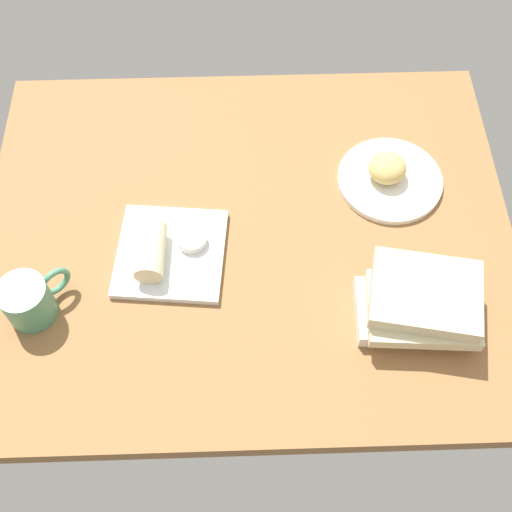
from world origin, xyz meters
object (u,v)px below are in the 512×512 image
at_px(sauce_cup, 192,239).
at_px(breakfast_wrap, 151,251).
at_px(round_plate, 390,180).
at_px(square_plate, 171,253).
at_px(coffee_mug, 29,300).
at_px(book_stack, 420,305).
at_px(scone_pastry, 387,168).

height_order(sauce_cup, breakfast_wrap, breakfast_wrap).
distance_m(round_plate, square_plate, 0.50).
distance_m(square_plate, coffee_mug, 0.29).
bearing_deg(round_plate, book_stack, 91.21).
height_order(scone_pastry, book_stack, book_stack).
relative_size(scone_pastry, breakfast_wrap, 0.69).
relative_size(sauce_cup, breakfast_wrap, 0.51).
bearing_deg(coffee_mug, book_stack, 177.45).
bearing_deg(scone_pastry, coffee_mug, 22.47).
height_order(round_plate, sauce_cup, sauce_cup).
bearing_deg(sauce_cup, round_plate, -160.38).
xyz_separation_m(round_plate, square_plate, (0.47, 0.17, 0.00)).
relative_size(scone_pastry, book_stack, 0.34).
height_order(square_plate, breakfast_wrap, breakfast_wrap).
relative_size(square_plate, breakfast_wrap, 1.83).
xyz_separation_m(round_plate, sauce_cup, (0.42, 0.15, 0.02)).
bearing_deg(square_plate, book_stack, 162.37).
distance_m(square_plate, breakfast_wrap, 0.05).
bearing_deg(coffee_mug, round_plate, -158.22).
bearing_deg(coffee_mug, breakfast_wrap, -155.34).
distance_m(square_plate, book_stack, 0.50).
relative_size(square_plate, book_stack, 0.91).
bearing_deg(book_stack, breakfast_wrap, -14.80).
bearing_deg(round_plate, scone_pastry, -29.54).
bearing_deg(breakfast_wrap, scone_pastry, 23.73).
xyz_separation_m(breakfast_wrap, coffee_mug, (0.22, 0.10, 0.00)).
relative_size(round_plate, breakfast_wrap, 1.93).
distance_m(sauce_cup, book_stack, 0.46).
bearing_deg(sauce_cup, square_plate, 24.82).
distance_m(round_plate, breakfast_wrap, 0.54).
height_order(square_plate, book_stack, book_stack).
bearing_deg(round_plate, sauce_cup, 19.62).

